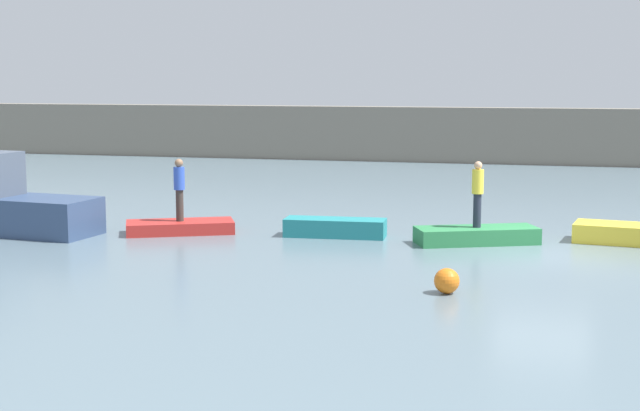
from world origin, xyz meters
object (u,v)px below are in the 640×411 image
object	(u,v)px
rowboat_red	(180,227)
rowboat_green	(477,235)
person_blue_shirt	(179,186)
person_yellow_shirt	(478,191)
rowboat_teal	(335,228)
rowboat_yellow	(637,234)
mooring_buoy	(447,281)

from	to	relation	value
rowboat_red	rowboat_green	xyz separation A→B (m)	(8.56, 0.42, 0.05)
rowboat_red	person_blue_shirt	world-z (taller)	person_blue_shirt
person_yellow_shirt	rowboat_teal	bearing A→B (deg)	178.37
rowboat_red	person_yellow_shirt	world-z (taller)	person_yellow_shirt
rowboat_red	rowboat_green	bearing A→B (deg)	-22.50
rowboat_yellow	mooring_buoy	distance (m)	8.45
rowboat_red	rowboat_yellow	xyz separation A→B (m)	(12.83, 1.47, 0.08)
rowboat_teal	person_yellow_shirt	bearing A→B (deg)	-5.42
rowboat_yellow	person_yellow_shirt	bearing A→B (deg)	-158.14
mooring_buoy	person_blue_shirt	bearing A→B (deg)	145.77
rowboat_teal	mooring_buoy	xyz separation A→B (m)	(3.94, -6.30, 0.01)
rowboat_yellow	person_yellow_shirt	distance (m)	4.56
rowboat_red	rowboat_yellow	distance (m)	12.92
mooring_buoy	person_yellow_shirt	bearing A→B (deg)	89.22
rowboat_red	rowboat_yellow	size ratio (longest dim) A/B	0.93
rowboat_red	rowboat_teal	world-z (taller)	rowboat_teal
rowboat_red	person_blue_shirt	xyz separation A→B (m)	(0.00, 0.00, 1.20)
rowboat_green	rowboat_red	bearing A→B (deg)	159.36
rowboat_teal	rowboat_yellow	size ratio (longest dim) A/B	0.86
person_yellow_shirt	mooring_buoy	size ratio (longest dim) A/B	3.34
rowboat_yellow	person_blue_shirt	world-z (taller)	person_blue_shirt
rowboat_red	mooring_buoy	xyz separation A→B (m)	(8.47, -5.77, 0.09)
person_yellow_shirt	rowboat_yellow	bearing A→B (deg)	13.79
rowboat_teal	rowboat_yellow	distance (m)	8.35
rowboat_green	mooring_buoy	xyz separation A→B (m)	(-0.08, -6.19, 0.05)
person_yellow_shirt	mooring_buoy	bearing A→B (deg)	-90.78
rowboat_teal	person_yellow_shirt	distance (m)	4.20
rowboat_red	rowboat_teal	distance (m)	4.57
person_blue_shirt	rowboat_teal	bearing A→B (deg)	6.73
mooring_buoy	rowboat_teal	bearing A→B (deg)	121.99
rowboat_green	mooring_buoy	distance (m)	6.19
person_blue_shirt	person_yellow_shirt	size ratio (longest dim) A/B	1.00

